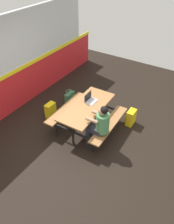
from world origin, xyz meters
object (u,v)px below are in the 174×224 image
picnic_table_main (87,111)px  satchel_spare (50,110)px  backpack_dark (131,117)px  student_nearer (100,123)px  laptop_silver (90,100)px  tote_bag_bright (70,98)px

picnic_table_main → satchel_spare: bearing=97.0°
backpack_dark → satchel_spare: (-0.93, 2.02, 0.00)m
satchel_spare → picnic_table_main: bearing=-83.0°
picnic_table_main → student_nearer: (-0.36, -0.57, 0.13)m
laptop_silver → backpack_dark: bearing=-58.7°
tote_bag_bright → satchel_spare: size_ratio=0.98×
student_nearer → backpack_dark: size_ratio=2.74×
student_nearer → tote_bag_bright: (1.04, 1.63, -0.51)m
student_nearer → backpack_dark: bearing=-15.9°
student_nearer → tote_bag_bright: bearing=57.5°
satchel_spare → laptop_silver: bearing=-71.7°
laptop_silver → tote_bag_bright: bearing=65.7°
picnic_table_main → student_nearer: bearing=-122.3°
student_nearer → picnic_table_main: bearing=57.7°
picnic_table_main → satchel_spare: picnic_table_main is taller
picnic_table_main → backpack_dark: (0.79, -0.89, -0.36)m
laptop_silver → student_nearer: bearing=-133.4°
picnic_table_main → backpack_dark: picnic_table_main is taller
student_nearer → backpack_dark: (1.14, -0.33, -0.49)m
laptop_silver → backpack_dark: size_ratio=0.74×
tote_bag_bright → satchel_spare: (-0.82, 0.06, 0.02)m
picnic_table_main → backpack_dark: size_ratio=3.83×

